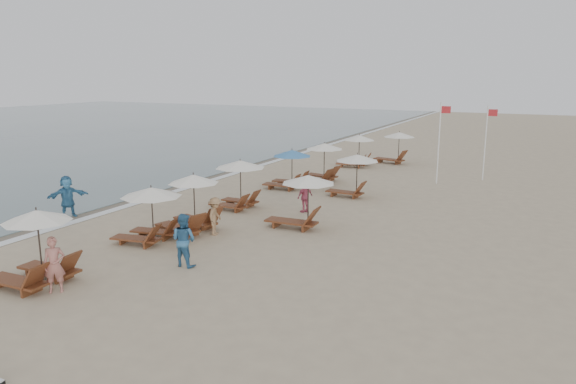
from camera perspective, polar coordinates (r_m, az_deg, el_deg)
The scene contains 20 objects.
ground at distance 17.09m, azimuth -0.32°, elevation -9.23°, with size 160.00×160.00×0.00m, color tan.
wet_sand_band at distance 31.80m, azimuth -12.38°, elevation 0.68°, with size 3.20×140.00×0.01m, color #6B5E4C.
foam_line at distance 31.01m, azimuth -10.50°, elevation 0.48°, with size 0.50×140.00×0.02m, color white.
lounger_station_0 at distance 18.09m, azimuth -25.24°, elevation -5.80°, with size 2.57×2.02×2.37m.
lounger_station_1 at distance 21.13m, azimuth -14.56°, elevation -2.22°, with size 2.59×2.29×2.15m.
lounger_station_2 at distance 22.22m, azimuth -10.48°, elevation -1.61°, with size 2.66×2.59×2.38m.
lounger_station_3 at distance 25.62m, azimuth -5.41°, elevation 0.94°, with size 2.56×2.35×2.33m.
lounger_station_4 at distance 30.19m, azimuth -0.02°, elevation 2.34°, with size 2.58×2.15×2.17m.
lounger_station_5 at distance 31.98m, azimuth 3.41°, elevation 3.00°, with size 2.65×2.25×2.32m.
lounger_station_6 at distance 37.64m, azimuth 7.14°, elevation 4.25°, with size 2.58×2.35×2.18m.
inland_station_0 at distance 22.26m, azimuth 1.24°, elevation -0.66°, with size 2.86×2.24×2.22m.
inland_station_1 at distance 28.16m, azimuth 6.77°, elevation 2.23°, with size 2.69×2.24×2.22m.
inland_station_2 at distance 39.38m, azimuth 11.13°, elevation 4.82°, with size 2.91×2.24×2.22m.
beachgoer_near at distance 17.29m, azimuth -23.44°, elevation -7.06°, with size 0.61×0.40×1.68m, color #9D5F55.
beachgoer_mid_a at distance 18.31m, azimuth -10.95°, elevation -4.98°, with size 0.88×0.68×1.80m, color #2D5F89.
beachgoer_mid_b at distance 21.63m, azimuth -7.68°, elevation -2.54°, with size 0.99×0.57×1.53m, color #8D6B48.
beachgoer_far_a at distance 24.92m, azimuth 1.80°, elevation -0.50°, with size 0.86×0.36×1.48m, color #B0465E.
waterline_walker at distance 26.01m, azimuth -22.25°, elevation -0.43°, with size 1.74×0.55×1.88m, color teal.
flag_pole_near at distance 32.41m, azimuth 15.71°, elevation 5.37°, with size 0.59×0.08×4.69m.
flag_pole_far at distance 34.37m, azimuth 20.18°, elevation 5.24°, with size 0.59×0.08×4.45m.
Camera 1 is at (7.17, -14.17, 6.29)m, focal length 33.69 mm.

